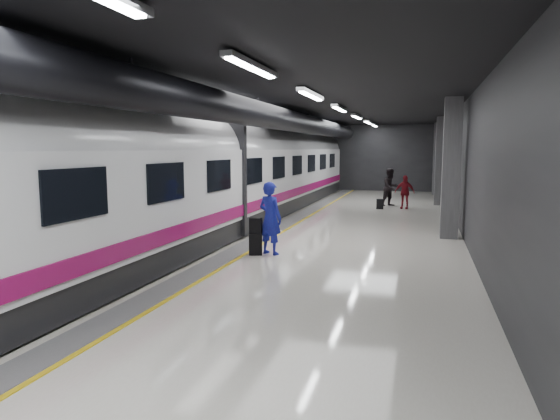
% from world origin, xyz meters
% --- Properties ---
extents(ground, '(40.00, 40.00, 0.00)m').
position_xyz_m(ground, '(0.00, 0.00, 0.00)').
color(ground, silver).
rests_on(ground, ground).
extents(platform_hall, '(10.02, 40.02, 4.51)m').
position_xyz_m(platform_hall, '(-0.29, 0.96, 3.54)').
color(platform_hall, black).
rests_on(platform_hall, ground).
extents(train, '(3.05, 38.00, 4.05)m').
position_xyz_m(train, '(-3.25, -0.00, 2.07)').
color(train, black).
rests_on(train, ground).
extents(traveler_main, '(0.86, 0.72, 2.00)m').
position_xyz_m(traveler_main, '(-0.30, -2.00, 1.00)').
color(traveler_main, '#182DB5').
rests_on(traveler_main, ground).
extents(suitcase_main, '(0.41, 0.32, 0.58)m').
position_xyz_m(suitcase_main, '(-0.65, -2.22, 0.29)').
color(suitcase_main, black).
rests_on(suitcase_main, ground).
extents(shoulder_bag, '(0.34, 0.19, 0.44)m').
position_xyz_m(shoulder_bag, '(-0.64, -2.22, 0.80)').
color(shoulder_bag, black).
rests_on(shoulder_bag, suitcase_main).
extents(traveler_far_a, '(1.16, 1.16, 1.90)m').
position_xyz_m(traveler_far_a, '(2.14, 10.77, 0.95)').
color(traveler_far_a, black).
rests_on(traveler_far_a, ground).
extents(traveler_far_b, '(1.00, 0.53, 1.62)m').
position_xyz_m(traveler_far_b, '(2.87, 9.78, 0.81)').
color(traveler_far_b, maroon).
rests_on(traveler_far_b, ground).
extents(suitcase_far, '(0.35, 0.24, 0.49)m').
position_xyz_m(suitcase_far, '(1.75, 9.30, 0.24)').
color(suitcase_far, black).
rests_on(suitcase_far, ground).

